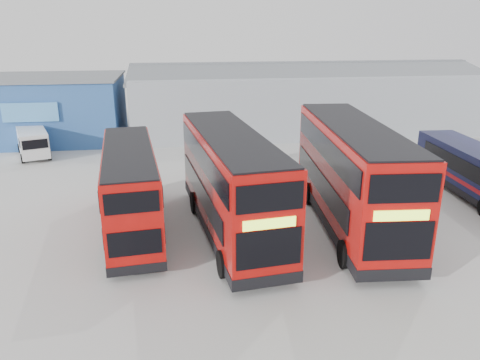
# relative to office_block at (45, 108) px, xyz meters

# --- Properties ---
(ground_plane) EXTENTS (120.00, 120.00, 0.00)m
(ground_plane) POSITION_rel_office_block_xyz_m (14.00, -17.99, -2.58)
(ground_plane) COLOR #A4A49F
(ground_plane) RESTS_ON ground
(office_block) EXTENTS (12.30, 8.32, 5.12)m
(office_block) POSITION_rel_office_block_xyz_m (0.00, 0.00, 0.00)
(office_block) COLOR navy
(office_block) RESTS_ON ground
(maintenance_shed) EXTENTS (30.50, 12.00, 5.89)m
(maintenance_shed) POSITION_rel_office_block_xyz_m (22.00, 2.01, 0.02)
(maintenance_shed) COLOR #9399A0
(maintenance_shed) RESTS_ON ground
(double_decker_left) EXTENTS (3.27, 9.54, 3.96)m
(double_decker_left) POSITION_rel_office_block_xyz_m (8.42, -19.09, -0.61)
(double_decker_left) COLOR #A60C09
(double_decker_left) RESTS_ON ground
(double_decker_centre) EXTENTS (4.01, 11.28, 4.68)m
(double_decker_centre) POSITION_rel_office_block_xyz_m (12.93, -19.89, -0.25)
(double_decker_centre) COLOR #A60C09
(double_decker_centre) RESTS_ON ground
(double_decker_right) EXTENTS (3.56, 11.74, 4.90)m
(double_decker_right) POSITION_rel_office_block_xyz_m (18.60, -19.81, -0.14)
(double_decker_right) COLOR #A60C09
(double_decker_right) RESTS_ON ground
(single_decker_blue) EXTENTS (2.67, 9.97, 2.68)m
(single_decker_blue) POSITION_rel_office_block_xyz_m (26.86, -17.05, -1.25)
(single_decker_blue) COLOR #0D163B
(single_decker_blue) RESTS_ON ground
(panel_van) EXTENTS (3.25, 4.87, 1.99)m
(panel_van) POSITION_rel_office_block_xyz_m (0.23, -5.24, -1.47)
(panel_van) COLOR silver
(panel_van) RESTS_ON ground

